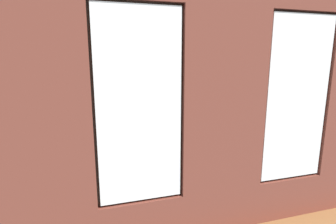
# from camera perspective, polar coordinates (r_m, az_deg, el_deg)

# --- Properties ---
(ground_plane) EXTENTS (6.91, 5.75, 0.10)m
(ground_plane) POSITION_cam_1_polar(r_m,az_deg,el_deg) (5.94, -0.35, -10.71)
(ground_plane) COLOR brown
(brick_wall_with_windows) EXTENTS (6.31, 0.30, 3.18)m
(brick_wall_with_windows) POSITION_cam_1_polar(r_m,az_deg,el_deg) (3.24, 12.01, -0.18)
(brick_wall_with_windows) COLOR brown
(brick_wall_with_windows) RESTS_ON ground_plane
(couch_by_window) EXTENTS (1.72, 0.87, 0.80)m
(couch_by_window) POSITION_cam_1_polar(r_m,az_deg,el_deg) (4.07, 1.47, -15.87)
(couch_by_window) COLOR black
(couch_by_window) RESTS_ON ground_plane
(couch_left) EXTENTS (0.94, 1.88, 0.80)m
(couch_left) POSITION_cam_1_polar(r_m,az_deg,el_deg) (6.71, 20.86, -5.41)
(couch_left) COLOR black
(couch_left) RESTS_ON ground_plane
(coffee_table) EXTENTS (1.33, 0.75, 0.43)m
(coffee_table) POSITION_cam_1_polar(r_m,az_deg,el_deg) (5.96, -3.55, -6.35)
(coffee_table) COLOR #A87547
(coffee_table) RESTS_ON ground_plane
(cup_ceramic) EXTENTS (0.08, 0.08, 0.10)m
(cup_ceramic) POSITION_cam_1_polar(r_m,az_deg,el_deg) (5.98, -5.33, -5.29)
(cup_ceramic) COLOR #4C4C51
(cup_ceramic) RESTS_ON coffee_table
(candle_jar) EXTENTS (0.08, 0.08, 0.13)m
(candle_jar) POSITION_cam_1_polar(r_m,az_deg,el_deg) (5.92, -3.56, -5.27)
(candle_jar) COLOR #B7333D
(candle_jar) RESTS_ON coffee_table
(table_plant_small) EXTENTS (0.15, 0.15, 0.23)m
(table_plant_small) POSITION_cam_1_polar(r_m,az_deg,el_deg) (5.72, -7.23, -5.30)
(table_plant_small) COLOR gray
(table_plant_small) RESTS_ON coffee_table
(remote_silver) EXTENTS (0.12, 0.17, 0.02)m
(remote_silver) POSITION_cam_1_polar(r_m,az_deg,el_deg) (6.14, -0.49, -5.13)
(remote_silver) COLOR #B2B2B7
(remote_silver) RESTS_ON coffee_table
(remote_black) EXTENTS (0.17, 0.12, 0.02)m
(remote_black) POSITION_cam_1_polar(r_m,az_deg,el_deg) (5.85, -2.35, -5.99)
(remote_black) COLOR black
(remote_black) RESTS_ON coffee_table
(media_console) EXTENTS (1.15, 0.42, 0.48)m
(media_console) POSITION_cam_1_polar(r_m,az_deg,el_deg) (5.76, -28.62, -9.82)
(media_console) COLOR black
(media_console) RESTS_ON ground_plane
(tv_flatscreen) EXTENTS (1.13, 0.20, 0.76)m
(tv_flatscreen) POSITION_cam_1_polar(r_m,az_deg,el_deg) (5.58, -29.24, -3.84)
(tv_flatscreen) COLOR black
(tv_flatscreen) RESTS_ON media_console
(potted_plant_corner_near_left) EXTENTS (0.59, 0.59, 0.99)m
(potted_plant_corner_near_left) POSITION_cam_1_polar(r_m,az_deg,el_deg) (8.41, 13.24, 0.57)
(potted_plant_corner_near_left) COLOR #47423D
(potted_plant_corner_near_left) RESTS_ON ground_plane
(potted_plant_beside_window_right) EXTENTS (0.51, 0.51, 0.94)m
(potted_plant_beside_window_right) POSITION_cam_1_polar(r_m,az_deg,el_deg) (3.71, -14.14, -14.72)
(potted_plant_beside_window_right) COLOR #47423D
(potted_plant_beside_window_right) RESTS_ON ground_plane
(potted_plant_between_couches) EXTENTS (0.88, 0.88, 1.15)m
(potted_plant_between_couches) POSITION_cam_1_polar(r_m,az_deg,el_deg) (4.48, 17.59, -7.68)
(potted_plant_between_couches) COLOR gray
(potted_plant_between_couches) RESTS_ON ground_plane
(potted_plant_by_left_couch) EXTENTS (0.44, 0.44, 0.58)m
(potted_plant_by_left_couch) POSITION_cam_1_polar(r_m,az_deg,el_deg) (7.58, 12.21, -2.42)
(potted_plant_by_left_couch) COLOR brown
(potted_plant_by_left_couch) RESTS_ON ground_plane
(potted_plant_mid_room_small) EXTENTS (0.45, 0.45, 0.64)m
(potted_plant_mid_room_small) POSITION_cam_1_polar(r_m,az_deg,el_deg) (6.66, 5.99, -3.94)
(potted_plant_mid_room_small) COLOR #9E5638
(potted_plant_mid_room_small) RESTS_ON ground_plane
(potted_plant_foreground_right) EXTENTS (0.82, 0.69, 1.18)m
(potted_plant_foreground_right) POSITION_cam_1_polar(r_m,az_deg,el_deg) (7.31, -23.82, -1.11)
(potted_plant_foreground_right) COLOR gray
(potted_plant_foreground_right) RESTS_ON ground_plane
(potted_plant_near_tv) EXTENTS (1.10, 1.05, 1.37)m
(potted_plant_near_tv) POSITION_cam_1_polar(r_m,az_deg,el_deg) (4.51, -25.15, -7.74)
(potted_plant_near_tv) COLOR #47423D
(potted_plant_near_tv) RESTS_ON ground_plane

